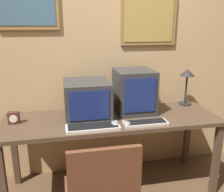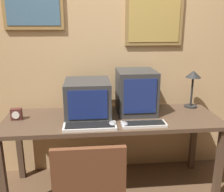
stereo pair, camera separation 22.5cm
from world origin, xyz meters
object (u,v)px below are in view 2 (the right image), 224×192
Objects in this scene: desk_lamp at (193,79)px; monitor_right at (136,92)px; desk_clock at (16,114)px; keyboard_main at (90,126)px; mouse_far_corner at (112,124)px; keyboard_side at (144,124)px; mouse_near_keyboard at (124,124)px; monitor_left at (88,98)px.

monitor_right is at bearing -170.74° from desk_lamp.
desk_clock is at bearing -175.10° from monitor_right.
mouse_far_corner is at bearing 5.25° from keyboard_main.
keyboard_main is 1.16× the size of keyboard_side.
keyboard_side is 1.14m from desk_clock.
monitor_right reaches higher than mouse_far_corner.
keyboard_side is at bearing 0.10° from mouse_near_keyboard.
keyboard_side is (0.46, 0.00, 0.00)m from keyboard_main.
desk_clock is 1.74m from desk_lamp.
desk_clock is (-1.11, 0.25, 0.04)m from keyboard_side.
mouse_far_corner is 0.29× the size of desk_lamp.
monitor_left reaches higher than keyboard_side.
monitor_left reaches higher than desk_clock.
monitor_right is 1.12m from desk_clock.
monitor_right reaches higher than desk_clock.
keyboard_side is at bearing -12.48° from desk_clock.
desk_lamp is at bearing 22.66° from keyboard_main.
keyboard_main is 0.29m from mouse_near_keyboard.
keyboard_side is 3.64× the size of desk_clock.
desk_clock is 0.27× the size of desk_lamp.
mouse_far_corner is (-0.10, 0.02, 0.00)m from mouse_near_keyboard.
desk_lamp reaches higher than keyboard_main.
monitor_right is 3.86× the size of mouse_near_keyboard.
monitor_right is 3.70× the size of mouse_far_corner.
monitor_right reaches higher than mouse_near_keyboard.
desk_lamp is (0.60, 0.10, 0.09)m from monitor_right.
monitor_right reaches higher than monitor_left.
mouse_near_keyboard reaches higher than keyboard_side.
mouse_far_corner is 1.00m from desk_lamp.
keyboard_side is 1.00× the size of desk_lamp.
desk_lamp reaches higher than desk_clock.
monitor_right is at bearing 51.21° from mouse_far_corner.
desk_clock reaches higher than keyboard_side.
mouse_far_corner is (-0.27, 0.02, 0.01)m from keyboard_side.
mouse_near_keyboard is 0.28× the size of desk_lamp.
keyboard_main is 0.19m from mouse_far_corner.
keyboard_main is 1.16× the size of desk_lamp.
desk_clock is (-0.85, 0.23, 0.03)m from mouse_far_corner.
mouse_near_keyboard is at bearing -9.57° from mouse_far_corner.
monitor_left is at bearing 3.92° from desk_clock.
desk_clock is at bearing -176.08° from monitor_left.
monitor_left is 0.45m from mouse_near_keyboard.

